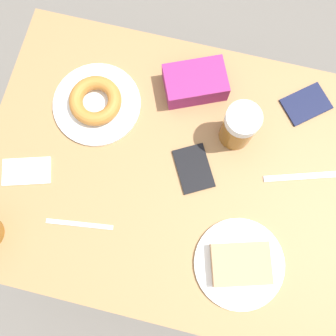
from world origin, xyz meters
TOP-DOWN VIEW (x-y plane):
  - ground_plane at (0.00, 0.00)m, footprint 8.00×8.00m
  - table at (0.00, 0.00)m, footprint 0.78×1.02m
  - plate_with_cake at (0.20, 0.24)m, footprint 0.23×0.23m
  - plate_with_donut at (-0.14, -0.24)m, footprint 0.25×0.25m
  - beer_mug_left at (-0.14, 0.16)m, footprint 0.09×0.09m
  - napkin_folded at (0.10, -0.37)m, footprint 0.11×0.15m
  - fork at (0.20, -0.19)m, footprint 0.04×0.18m
  - knife at (-0.07, 0.36)m, footprint 0.08×0.22m
  - passport_near_edge at (-0.28, 0.34)m, footprint 0.15×0.15m
  - passport_far_edge at (-0.02, 0.07)m, footprint 0.15×0.14m
  - blue_pouch at (-0.25, 0.02)m, footprint 0.17×0.20m

SIDE VIEW (x-z plane):
  - ground_plane at x=0.00m, z-range 0.00..0.00m
  - table at x=0.00m, z-range 0.30..1.01m
  - knife at x=-0.07m, z-range 0.71..0.72m
  - fork at x=0.20m, z-range 0.71..0.72m
  - napkin_folded at x=0.10m, z-range 0.71..0.72m
  - passport_near_edge at x=-0.28m, z-range 0.71..0.72m
  - passport_far_edge at x=-0.02m, z-range 0.71..0.72m
  - plate_with_cake at x=0.20m, z-range 0.71..0.75m
  - plate_with_donut at x=-0.14m, z-range 0.71..0.76m
  - blue_pouch at x=-0.25m, z-range 0.71..0.78m
  - beer_mug_left at x=-0.14m, z-range 0.71..0.86m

